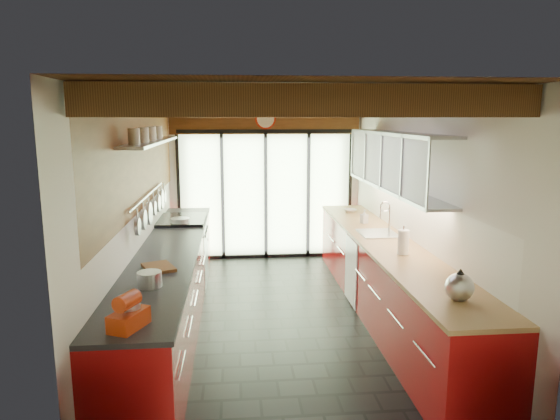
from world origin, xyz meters
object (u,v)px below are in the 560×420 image
at_px(kettle, 460,285).
at_px(soap_bottle, 364,217).
at_px(bowl, 350,211).
at_px(stand_mixer, 129,314).
at_px(paper_towel, 403,242).

xyz_separation_m(kettle, soap_bottle, (0.00, 2.98, -0.02)).
distance_m(soap_bottle, bowl, 0.85).
relative_size(stand_mixer, kettle, 1.08).
xyz_separation_m(stand_mixer, soap_bottle, (2.54, 3.30, -0.01)).
bearing_deg(paper_towel, bowl, 90.00).
relative_size(paper_towel, soap_bottle, 1.68).
distance_m(kettle, paper_towel, 1.36).
bearing_deg(stand_mixer, bowl, 58.50).
xyz_separation_m(paper_towel, bowl, (0.00, 2.47, -0.11)).
distance_m(stand_mixer, bowl, 4.86).
bearing_deg(kettle, paper_towel, 90.00).
bearing_deg(paper_towel, stand_mixer, -146.57).
height_order(kettle, soap_bottle, kettle).
xyz_separation_m(kettle, paper_towel, (0.00, 1.36, 0.01)).
height_order(stand_mixer, soap_bottle, stand_mixer).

